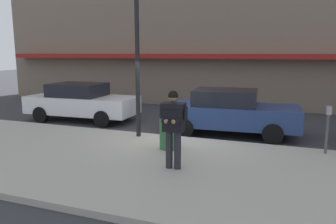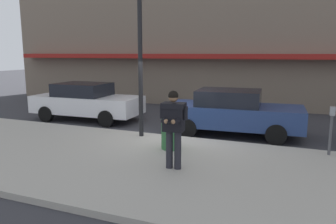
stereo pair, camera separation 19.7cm
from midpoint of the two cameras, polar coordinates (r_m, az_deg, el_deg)
name	(u,v)px [view 2 (the right image)]	position (r m, az deg, el deg)	size (l,w,h in m)	color
ground_plane	(178,138)	(10.80, 2.28, -4.59)	(80.00, 80.00, 0.00)	#333338
sidewalk	(176,168)	(7.89, 2.13, -9.72)	(32.00, 5.30, 0.14)	#A8A399
curb_paint_line	(208,141)	(10.56, 7.50, -5.00)	(28.00, 0.12, 0.01)	silver
parked_sedan_near	(86,101)	(13.96, -13.66, 1.83)	(4.56, 2.05, 1.54)	silver
parked_sedan_mid	(233,112)	(11.33, 11.66, 0.00)	(4.61, 2.15, 1.54)	navy
man_texting_on_phone	(173,121)	(7.36, 1.73, -1.62)	(0.65, 0.60, 1.81)	#23232B
street_lamp_post	(140,40)	(10.24, -4.34, 12.32)	(0.36, 0.36, 4.88)	black
parking_meter	(331,124)	(9.45, 27.11, -1.84)	(0.12, 0.18, 1.27)	#4C4C51
trash_bin	(171,131)	(9.04, 1.11, -3.38)	(0.55, 0.55, 0.98)	#2D6638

